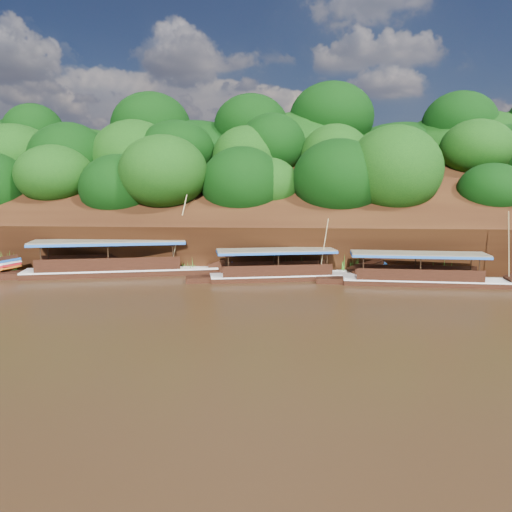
% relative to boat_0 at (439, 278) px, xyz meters
% --- Properties ---
extents(ground, '(160.00, 160.00, 0.00)m').
position_rel_boat_0_xyz_m(ground, '(-11.91, -6.19, -0.50)').
color(ground, black).
rests_on(ground, ground).
extents(riverbank, '(120.00, 30.06, 19.40)m').
position_rel_boat_0_xyz_m(riverbank, '(-11.92, 16.54, 1.38)').
color(riverbank, black).
rests_on(riverbank, ground).
extents(boat_0, '(13.84, 2.74, 5.60)m').
position_rel_boat_0_xyz_m(boat_0, '(0.00, 0.00, 0.00)').
color(boat_0, black).
rests_on(boat_0, ground).
extents(boat_1, '(13.03, 4.59, 4.91)m').
position_rel_boat_0_xyz_m(boat_1, '(-9.97, 1.35, 0.00)').
color(boat_1, black).
rests_on(boat_1, ground).
extents(boat_2, '(17.24, 6.30, 7.09)m').
position_rel_boat_0_xyz_m(boat_2, '(-22.27, 2.34, 0.11)').
color(boat_2, black).
rests_on(boat_2, ground).
extents(reeds, '(48.37, 2.27, 1.92)m').
position_rel_boat_0_xyz_m(reeds, '(-15.07, 3.20, 0.31)').
color(reeds, '#31711C').
rests_on(reeds, ground).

